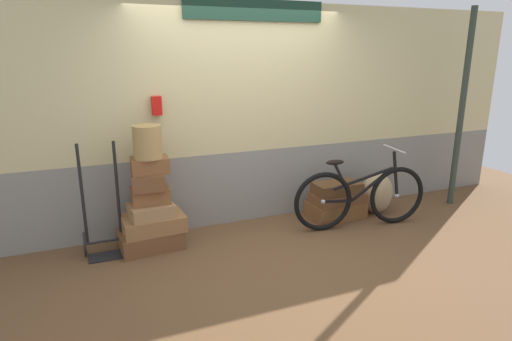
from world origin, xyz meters
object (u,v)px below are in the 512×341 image
at_px(suitcase_1, 153,223).
at_px(bicycle, 361,197).
at_px(suitcase_7, 337,198).
at_px(luggage_trolley, 104,228).
at_px(suitcase_6, 336,209).
at_px(suitcase_8, 337,188).
at_px(suitcase_2, 151,210).
at_px(suitcase_4, 149,182).
at_px(wicker_basket, 147,142).
at_px(suitcase_5, 150,165).
at_px(burlap_sack, 377,193).
at_px(suitcase_0, 150,238).
at_px(suitcase_3, 151,195).

bearing_deg(suitcase_1, bicycle, -11.41).
bearing_deg(suitcase_7, luggage_trolley, 177.51).
bearing_deg(suitcase_6, luggage_trolley, 177.72).
relative_size(suitcase_7, suitcase_8, 1.13).
bearing_deg(suitcase_7, suitcase_2, 178.65).
relative_size(suitcase_6, bicycle, 0.42).
distance_m(suitcase_4, wicker_basket, 0.41).
distance_m(suitcase_5, suitcase_6, 2.41).
bearing_deg(suitcase_5, burlap_sack, 0.58).
bearing_deg(bicycle, suitcase_0, 170.97).
distance_m(suitcase_3, wicker_basket, 0.58).
bearing_deg(burlap_sack, suitcase_6, 174.67).
bearing_deg(suitcase_2, suitcase_7, -7.04).
bearing_deg(suitcase_5, suitcase_0, -175.67).
distance_m(suitcase_0, bicycle, 2.46).
bearing_deg(suitcase_2, suitcase_0, 113.84).
height_order(wicker_basket, luggage_trolley, wicker_basket).
bearing_deg(suitcase_7, wicker_basket, 178.39).
height_order(suitcase_6, bicycle, bicycle).
relative_size(suitcase_1, suitcase_3, 1.65).
bearing_deg(suitcase_5, luggage_trolley, 179.83).
height_order(suitcase_1, luggage_trolley, luggage_trolley).
height_order(suitcase_8, burlap_sack, burlap_sack).
bearing_deg(suitcase_2, suitcase_1, 34.57).
bearing_deg(suitcase_5, suitcase_7, 0.75).
distance_m(suitcase_4, suitcase_7, 2.35).
xyz_separation_m(suitcase_4, suitcase_7, (2.30, 0.00, -0.48)).
bearing_deg(burlap_sack, suitcase_3, 178.51).
height_order(suitcase_3, bicycle, bicycle).
distance_m(suitcase_5, wicker_basket, 0.25).
relative_size(suitcase_1, suitcase_8, 1.09).
bearing_deg(suitcase_3, bicycle, -8.15).
distance_m(wicker_basket, burlap_sack, 3.00).
bearing_deg(suitcase_4, suitcase_6, 7.14).
xyz_separation_m(suitcase_2, suitcase_7, (2.29, -0.01, -0.16)).
distance_m(suitcase_2, suitcase_7, 2.30).
xyz_separation_m(suitcase_0, suitcase_2, (0.02, -0.04, 0.33)).
xyz_separation_m(suitcase_1, suitcase_8, (2.26, -0.03, 0.12)).
xyz_separation_m(suitcase_2, suitcase_8, (2.28, -0.02, -0.03)).
distance_m(suitcase_6, suitcase_8, 0.30).
bearing_deg(suitcase_0, suitcase_8, -5.72).
distance_m(suitcase_2, bicycle, 2.42).
bearing_deg(suitcase_1, burlap_sack, -3.76).
relative_size(suitcase_0, luggage_trolley, 0.54).
relative_size(suitcase_5, suitcase_7, 0.57).
bearing_deg(bicycle, suitcase_2, 171.74).
relative_size(suitcase_4, burlap_sack, 0.62).
bearing_deg(suitcase_0, wicker_basket, -41.41).
height_order(suitcase_0, bicycle, bicycle).
xyz_separation_m(suitcase_6, bicycle, (0.10, -0.37, 0.27)).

